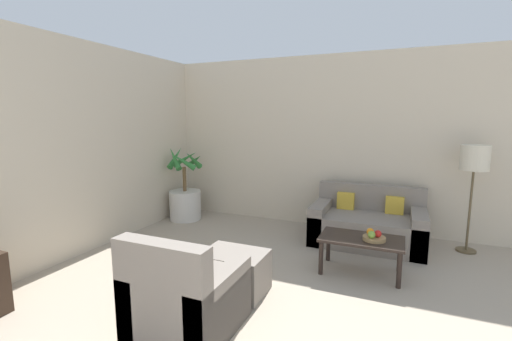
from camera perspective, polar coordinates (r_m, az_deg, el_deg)
The scene contains 12 objects.
wall_back at distance 5.44m, azimuth 20.35°, elevation 4.15°, with size 8.49×0.06×2.70m.
wall_left at distance 4.35m, azimuth -36.30°, elevation 1.98°, with size 0.06×7.98×2.70m.
potted_palm at distance 6.02m, azimuth -11.73°, elevation -4.44°, with size 0.64×0.66×1.27m.
sofa_loveseat at distance 5.06m, azimuth 18.07°, elevation -8.56°, with size 1.48×0.87×0.77m.
floor_lamp at distance 5.12m, azimuth 32.62°, elevation 1.13°, with size 0.34×0.34×1.40m.
coffee_table at distance 4.08m, azimuth 17.14°, elevation -11.46°, with size 0.90×0.50×0.41m.
fruit_bowl at distance 4.01m, azimuth 19.09°, elevation -10.65°, with size 0.24×0.24×0.04m.
apple_red at distance 3.99m, azimuth 19.66°, elevation -9.90°, with size 0.08×0.08×0.08m.
apple_green at distance 3.94m, azimuth 18.70°, elevation -10.09°, with size 0.08×0.08×0.08m.
orange_fruit at distance 4.03m, azimuth 18.54°, elevation -9.65°, with size 0.08×0.08×0.08m.
armchair at distance 3.02m, azimuth -11.60°, elevation -20.15°, with size 0.77×0.81×0.86m.
ottoman at distance 3.58m, azimuth -3.58°, elevation -16.50°, with size 0.63×0.46×0.41m.
Camera 1 is at (0.26, 0.99, 1.74)m, focal length 24.00 mm.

